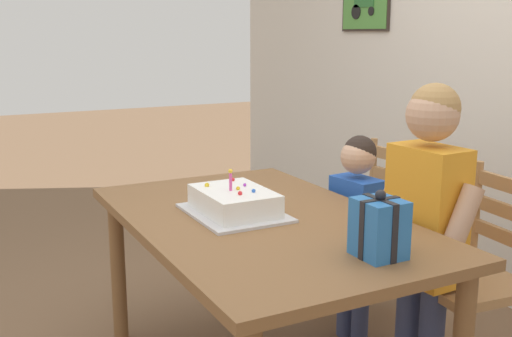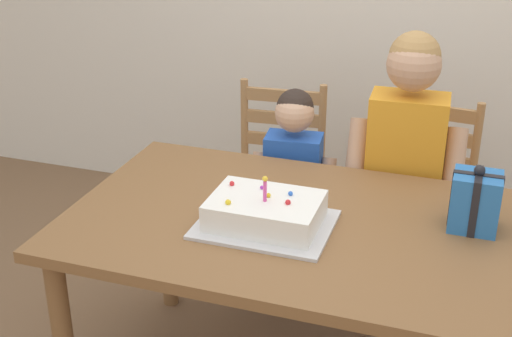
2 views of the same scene
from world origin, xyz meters
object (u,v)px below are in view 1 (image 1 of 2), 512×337
object	(u,v)px
chair_left	(375,232)
dining_table	(261,239)
chair_right	(476,277)
gift_box_red_large	(379,228)
child_older	(426,209)
child_younger	(356,219)
birthday_cake	(234,203)

from	to	relation	value
chair_left	dining_table	bearing A→B (deg)	-68.27
chair_left	chair_right	bearing A→B (deg)	-0.01
gift_box_red_large	child_older	xyz separation A→B (m)	(-0.28, 0.47, -0.07)
chair_right	child_older	xyz separation A→B (m)	(-0.06, -0.24, 0.32)
dining_table	gift_box_red_large	size ratio (longest dim) A/B	6.83
gift_box_red_large	child_younger	world-z (taller)	child_younger
dining_table	gift_box_red_large	xyz separation A→B (m)	(0.56, 0.14, 0.19)
child_younger	chair_left	bearing A→B (deg)	122.35
gift_box_red_large	chair_left	xyz separation A→B (m)	(-0.90, 0.71, -0.39)
chair_left	child_younger	distance (m)	0.32
dining_table	child_younger	xyz separation A→B (m)	(-0.18, 0.61, -0.05)
chair_right	child_older	distance (m)	0.40
birthday_cake	child_younger	world-z (taller)	child_younger
chair_left	child_older	bearing A→B (deg)	-21.46
birthday_cake	chair_left	bearing A→B (deg)	105.12
gift_box_red_large	child_older	distance (m)	0.55
chair_left	child_older	size ratio (longest dim) A/B	0.71
chair_left	child_younger	bearing A→B (deg)	-57.65
dining_table	birthday_cake	xyz separation A→B (m)	(-0.09, -0.08, 0.14)
child_older	chair_right	bearing A→B (deg)	76.04
gift_box_red_large	chair_right	distance (m)	0.84
dining_table	gift_box_red_large	world-z (taller)	gift_box_red_large
birthday_cake	child_older	xyz separation A→B (m)	(0.37, 0.68, -0.02)
birthday_cake	child_older	world-z (taller)	child_older
birthday_cake	chair_right	distance (m)	1.07
chair_left	chair_right	distance (m)	0.68
birthday_cake	chair_right	size ratio (longest dim) A/B	0.48
birthday_cake	chair_right	xyz separation A→B (m)	(0.43, 0.92, -0.34)
chair_right	birthday_cake	bearing A→B (deg)	-114.83
dining_table	birthday_cake	size ratio (longest dim) A/B	3.54
child_older	dining_table	bearing A→B (deg)	-114.70
birthday_cake	chair_right	bearing A→B (deg)	65.17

